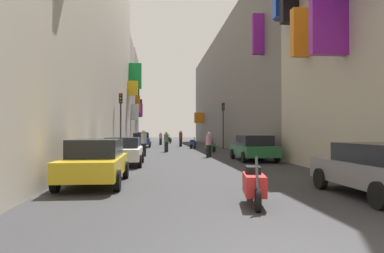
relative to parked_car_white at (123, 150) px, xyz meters
The scene contains 22 objects.
ground_plane 16.44m from the parked_car_white, 77.50° to the left, with size 140.00×140.00×0.00m, color #2D2D30.
building_left_mid_a 30.17m from the parked_car_white, 98.62° to the left, with size 7.02×9.44×13.19m.
building_left_mid_b 40.71m from the parked_car_white, 96.33° to the left, with size 6.92×12.05×13.61m.
building_right_mid_a 13.02m from the parked_car_white, ahead, with size 7.22×5.43×13.24m.
building_right_mid_b 26.98m from the parked_car_white, 64.02° to the left, with size 7.39×44.65×12.79m.
parked_car_white is the anchor object (origin of this frame).
parked_car_grey 12.04m from the parked_car_white, 53.10° to the right, with size 1.94×4.22×1.36m.
parked_car_yellow 6.54m from the parked_car_white, 92.24° to the right, with size 1.85×4.30×1.41m.
parked_car_blue 21.09m from the parked_car_white, 89.94° to the left, with size 2.02×4.21×1.49m.
parked_car_black 37.98m from the parked_car_white, 90.59° to the left, with size 1.96×3.98×1.55m.
parked_car_green 7.41m from the parked_car_white, 15.61° to the left, with size 1.98×4.32×1.44m.
scooter_black 33.45m from the parked_car_white, 84.14° to the left, with size 0.65×1.94×1.13m.
scooter_red 10.90m from the parked_car_white, 69.27° to the right, with size 0.63×1.96×1.13m.
scooter_green 12.57m from the parked_car_white, 61.48° to the left, with size 0.70×1.94×1.13m.
scooter_blue 18.11m from the parked_car_white, 73.30° to the left, with size 0.82×1.89×1.13m.
pedestrian_crossing 27.21m from the parked_car_white, 85.47° to the left, with size 0.43×0.43×1.57m.
pedestrian_near_left 11.49m from the parked_car_white, 77.76° to the left, with size 0.47×0.47×1.68m.
pedestrian_near_right 6.28m from the parked_car_white, 82.64° to the left, with size 0.47×0.47×1.78m.
pedestrian_mid_street 7.18m from the parked_car_white, 45.62° to the left, with size 0.44×0.44×1.61m.
pedestrian_far_away 22.54m from the parked_car_white, 78.97° to the left, with size 0.54×0.54×1.79m.
traffic_light_near_corner 9.90m from the parked_car_white, 96.17° to the left, with size 0.26×0.34×4.53m.
traffic_light_far_corner 18.93m from the parked_car_white, 64.36° to the left, with size 0.26×0.34×4.45m.
Camera 1 is at (-1.89, -4.34, 1.66)m, focal length 34.25 mm.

